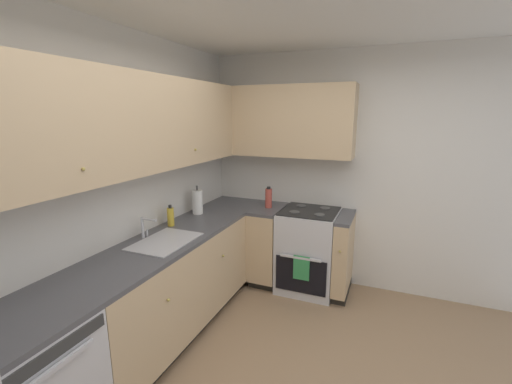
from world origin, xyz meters
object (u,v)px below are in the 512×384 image
(oil_bottle, at_px, (269,198))
(paper_towel_roll, at_px, (197,202))
(oven_range, at_px, (308,249))
(soap_bottle, at_px, (171,217))

(oil_bottle, bearing_deg, paper_towel_roll, 130.07)
(oven_range, height_order, paper_towel_roll, paper_towel_roll)
(oven_range, bearing_deg, paper_towel_roll, 116.15)
(paper_towel_roll, bearing_deg, oven_range, -63.85)
(soap_bottle, bearing_deg, paper_towel_roll, -2.55)
(paper_towel_roll, distance_m, oil_bottle, 0.81)
(paper_towel_roll, bearing_deg, soap_bottle, 177.45)
(soap_bottle, xyz_separation_m, paper_towel_roll, (0.45, -0.02, 0.04))
(oven_range, bearing_deg, oil_bottle, 92.20)
(soap_bottle, relative_size, paper_towel_roll, 0.65)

